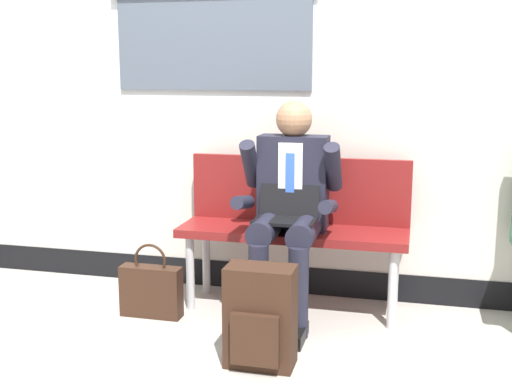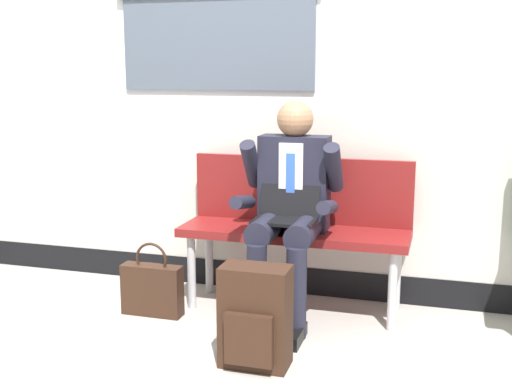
# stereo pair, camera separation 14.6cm
# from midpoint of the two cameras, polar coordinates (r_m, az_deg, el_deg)

# --- Properties ---
(ground_plane) EXTENTS (18.00, 18.00, 0.00)m
(ground_plane) POSITION_cam_midpoint_polar(r_m,az_deg,el_deg) (3.66, -4.85, -12.21)
(ground_plane) COLOR #9E9991
(station_wall) EXTENTS (6.33, 0.16, 3.06)m
(station_wall) POSITION_cam_midpoint_polar(r_m,az_deg,el_deg) (4.13, -1.57, 12.12)
(station_wall) COLOR silver
(station_wall) RESTS_ON ground
(bench_with_person) EXTENTS (1.35, 0.42, 0.90)m
(bench_with_person) POSITION_cam_midpoint_polar(r_m,az_deg,el_deg) (3.87, 2.41, -2.35)
(bench_with_person) COLOR maroon
(bench_with_person) RESTS_ON ground
(person_seated) EXTENTS (0.57, 0.70, 1.25)m
(person_seated) POSITION_cam_midpoint_polar(r_m,az_deg,el_deg) (3.66, 1.78, -1.11)
(person_seated) COLOR #1E1E2D
(person_seated) RESTS_ON ground
(backpack) EXTENTS (0.33, 0.23, 0.50)m
(backpack) POSITION_cam_midpoint_polar(r_m,az_deg,el_deg) (3.17, -0.97, -11.09)
(backpack) COLOR #331E14
(backpack) RESTS_ON ground
(handbag) EXTENTS (0.36, 0.11, 0.44)m
(handbag) POSITION_cam_midpoint_polar(r_m,az_deg,el_deg) (3.86, -10.35, -8.53)
(handbag) COLOR #331E14
(handbag) RESTS_ON ground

